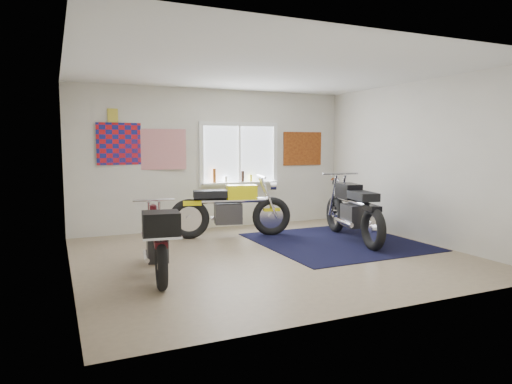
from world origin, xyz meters
name	(u,v)px	position (x,y,z in m)	size (l,w,h in m)	color
ground	(270,255)	(0.00, 0.00, 0.00)	(5.50, 5.50, 0.00)	#9E896B
room_shell	(271,144)	(0.00, 0.00, 1.64)	(5.50, 5.50, 5.50)	white
navy_rug	(336,242)	(1.41, 0.37, 0.01)	(2.50, 2.60, 0.01)	black
window_assembly	(239,158)	(0.50, 2.47, 1.37)	(1.66, 0.17, 1.26)	white
oil_bottles	(229,177)	(0.25, 2.40, 1.01)	(0.84, 0.07, 0.28)	#8C4414
flag_display	(113,115)	(-1.90, 2.48, 2.15)	(1.60, 0.10, 1.17)	red
triumph_poster	(302,149)	(1.95, 2.48, 1.55)	(0.90, 0.03, 0.70)	#A54C14
yellow_triumph	(231,210)	(-0.06, 1.50, 0.48)	(2.16, 0.74, 1.10)	black
black_chrome_bike	(353,212)	(1.75, 0.38, 0.50)	(0.75, 2.20, 1.14)	black
maroon_tourer	(158,240)	(-1.77, -0.50, 0.48)	(0.65, 1.81, 0.92)	black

